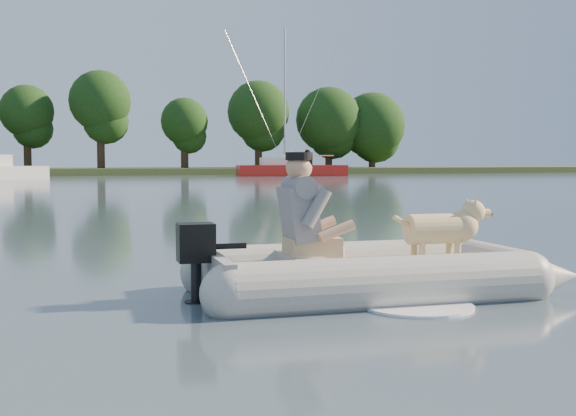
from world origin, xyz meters
name	(u,v)px	position (x,y,z in m)	size (l,w,h in m)	color
water	(372,304)	(0.00, 0.00, 0.00)	(160.00, 160.00, 0.00)	slate
shore_bank	(57,172)	(0.00, 62.00, 0.25)	(160.00, 12.00, 0.70)	#47512D
treeline	(73,114)	(1.46, 61.10, 5.39)	(75.85, 7.35, 9.27)	#332316
dinghy	(375,228)	(0.30, 0.53, 0.64)	(4.83, 3.10, 1.48)	gray
man	(301,210)	(-0.45, 0.64, 0.84)	(0.78, 0.67, 1.16)	slate
dog	(436,234)	(1.00, 0.53, 0.56)	(1.00, 0.36, 0.67)	tan
outboard_motor	(196,266)	(-1.49, 0.66, 0.33)	(0.45, 0.31, 0.85)	black
motorboat	(3,163)	(-4.15, 47.56, 1.13)	(5.88, 2.26, 2.49)	white
sailboat	(290,169)	(18.20, 50.81, 0.55)	(9.41, 4.17, 12.50)	red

